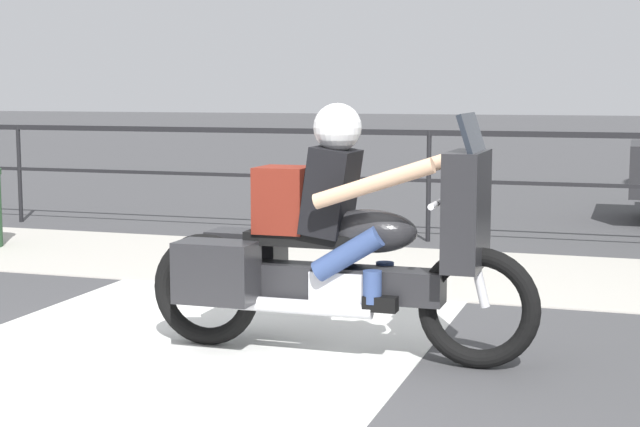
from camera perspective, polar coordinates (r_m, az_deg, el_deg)
name	(u,v)px	position (r m, az deg, el deg)	size (l,w,h in m)	color
ground_plane	(248,370)	(5.77, -4.21, -9.08)	(120.00, 120.00, 0.00)	#424244
sidewalk_band	(389,269)	(8.93, 4.04, -3.22)	(44.00, 2.40, 0.01)	#B7B2A8
crosswalk_band	(144,370)	(5.83, -10.21, -8.97)	(2.96, 6.00, 0.01)	silver
fence_railing	(429,154)	(10.50, 6.36, 3.46)	(36.00, 0.05, 1.20)	black
motorcycle	(335,244)	(5.91, 0.88, -1.79)	(2.45, 0.76, 1.54)	black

